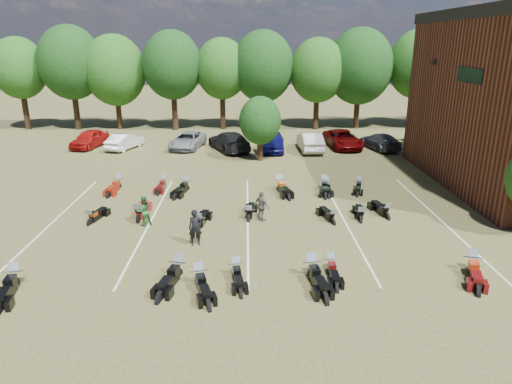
{
  "coord_description": "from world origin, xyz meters",
  "views": [
    {
      "loc": [
        -3.02,
        -18.98,
        8.81
      ],
      "look_at": [
        -2.55,
        4.0,
        1.2
      ],
      "focal_mm": 32.0,
      "sensor_mm": 36.0,
      "label": 1
    }
  ],
  "objects_px": {
    "car_0": "(89,139)",
    "motorcycle_0": "(16,287)",
    "person_grey": "(262,206)",
    "person_black": "(195,228)",
    "motorcycle_3": "(236,276)",
    "motorcycle_7": "(139,221)",
    "motorcycle_14": "(164,187)",
    "car_4": "(273,141)",
    "person_green": "(144,211)"
  },
  "relations": [
    {
      "from": "motorcycle_0",
      "to": "motorcycle_7",
      "type": "height_order",
      "value": "motorcycle_7"
    },
    {
      "from": "motorcycle_3",
      "to": "person_grey",
      "type": "bearing_deg",
      "value": 70.67
    },
    {
      "from": "car_0",
      "to": "motorcycle_0",
      "type": "relative_size",
      "value": 1.83
    },
    {
      "from": "person_green",
      "to": "motorcycle_14",
      "type": "xyz_separation_m",
      "value": [
        -0.09,
        6.26,
        -0.78
      ]
    },
    {
      "from": "car_0",
      "to": "motorcycle_3",
      "type": "bearing_deg",
      "value": -48.28
    },
    {
      "from": "motorcycle_14",
      "to": "person_black",
      "type": "bearing_deg",
      "value": -67.29
    },
    {
      "from": "motorcycle_14",
      "to": "person_green",
      "type": "bearing_deg",
      "value": -85.14
    },
    {
      "from": "person_grey",
      "to": "motorcycle_14",
      "type": "distance_m",
      "value": 8.37
    },
    {
      "from": "car_0",
      "to": "person_grey",
      "type": "bearing_deg",
      "value": -38.33
    },
    {
      "from": "car_0",
      "to": "motorcycle_7",
      "type": "height_order",
      "value": "car_0"
    },
    {
      "from": "motorcycle_0",
      "to": "person_green",
      "type": "bearing_deg",
      "value": 50.14
    },
    {
      "from": "motorcycle_7",
      "to": "motorcycle_0",
      "type": "bearing_deg",
      "value": 63.91
    },
    {
      "from": "motorcycle_7",
      "to": "motorcycle_14",
      "type": "height_order",
      "value": "motorcycle_7"
    },
    {
      "from": "person_grey",
      "to": "motorcycle_3",
      "type": "height_order",
      "value": "person_grey"
    },
    {
      "from": "car_0",
      "to": "motorcycle_0",
      "type": "bearing_deg",
      "value": -66.23
    },
    {
      "from": "motorcycle_0",
      "to": "motorcycle_7",
      "type": "bearing_deg",
      "value": 55.49
    },
    {
      "from": "person_grey",
      "to": "motorcycle_14",
      "type": "relative_size",
      "value": 0.79
    },
    {
      "from": "person_green",
      "to": "motorcycle_3",
      "type": "xyz_separation_m",
      "value": [
        4.71,
        -5.35,
        -0.78
      ]
    },
    {
      "from": "car_0",
      "to": "motorcycle_0",
      "type": "distance_m",
      "value": 24.52
    },
    {
      "from": "car_4",
      "to": "person_grey",
      "type": "distance_m",
      "value": 15.9
    },
    {
      "from": "car_0",
      "to": "person_green",
      "type": "relative_size",
      "value": 2.86
    },
    {
      "from": "motorcycle_0",
      "to": "car_4",
      "type": "bearing_deg",
      "value": 54.81
    },
    {
      "from": "person_black",
      "to": "person_grey",
      "type": "relative_size",
      "value": 1.04
    },
    {
      "from": "person_grey",
      "to": "motorcycle_3",
      "type": "distance_m",
      "value": 6.01
    },
    {
      "from": "car_4",
      "to": "person_black",
      "type": "height_order",
      "value": "person_black"
    },
    {
      "from": "car_4",
      "to": "motorcycle_7",
      "type": "bearing_deg",
      "value": -113.1
    },
    {
      "from": "car_0",
      "to": "motorcycle_3",
      "type": "xyz_separation_m",
      "value": [
        13.24,
        -23.33,
        -0.76
      ]
    },
    {
      "from": "person_green",
      "to": "person_grey",
      "type": "distance_m",
      "value": 5.93
    },
    {
      "from": "car_4",
      "to": "person_black",
      "type": "relative_size",
      "value": 2.81
    },
    {
      "from": "person_black",
      "to": "motorcycle_3",
      "type": "xyz_separation_m",
      "value": [
        1.88,
        -2.98,
        -0.84
      ]
    },
    {
      "from": "car_4",
      "to": "motorcycle_7",
      "type": "height_order",
      "value": "car_4"
    },
    {
      "from": "person_green",
      "to": "car_0",
      "type": "bearing_deg",
      "value": -96.16
    },
    {
      "from": "car_0",
      "to": "motorcycle_7",
      "type": "distance_m",
      "value": 19.18
    },
    {
      "from": "person_black",
      "to": "person_green",
      "type": "distance_m",
      "value": 3.69
    },
    {
      "from": "motorcycle_3",
      "to": "motorcycle_14",
      "type": "bearing_deg",
      "value": 104.75
    },
    {
      "from": "person_black",
      "to": "car_0",
      "type": "bearing_deg",
      "value": 108.87
    },
    {
      "from": "car_0",
      "to": "person_grey",
      "type": "height_order",
      "value": "person_grey"
    },
    {
      "from": "motorcycle_0",
      "to": "motorcycle_14",
      "type": "xyz_separation_m",
      "value": [
        3.5,
        12.28,
        0.0
      ]
    },
    {
      "from": "car_0",
      "to": "motorcycle_7",
      "type": "bearing_deg",
      "value": -52.88
    },
    {
      "from": "motorcycle_14",
      "to": "motorcycle_0",
      "type": "bearing_deg",
      "value": -101.87
    },
    {
      "from": "person_green",
      "to": "person_grey",
      "type": "xyz_separation_m",
      "value": [
        5.91,
        0.48,
        0.03
      ]
    },
    {
      "from": "car_0",
      "to": "motorcycle_7",
      "type": "relative_size",
      "value": 1.79
    },
    {
      "from": "person_black",
      "to": "motorcycle_3",
      "type": "relative_size",
      "value": 0.83
    },
    {
      "from": "car_4",
      "to": "motorcycle_0",
      "type": "height_order",
      "value": "car_4"
    },
    {
      "from": "person_black",
      "to": "car_4",
      "type": "bearing_deg",
      "value": 66.09
    },
    {
      "from": "person_grey",
      "to": "motorcycle_0",
      "type": "bearing_deg",
      "value": 81.26
    },
    {
      "from": "car_0",
      "to": "person_black",
      "type": "height_order",
      "value": "person_black"
    },
    {
      "from": "person_green",
      "to": "motorcycle_7",
      "type": "distance_m",
      "value": 1.08
    },
    {
      "from": "car_0",
      "to": "person_green",
      "type": "height_order",
      "value": "person_green"
    },
    {
      "from": "person_grey",
      "to": "motorcycle_7",
      "type": "relative_size",
      "value": 0.65
    }
  ]
}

